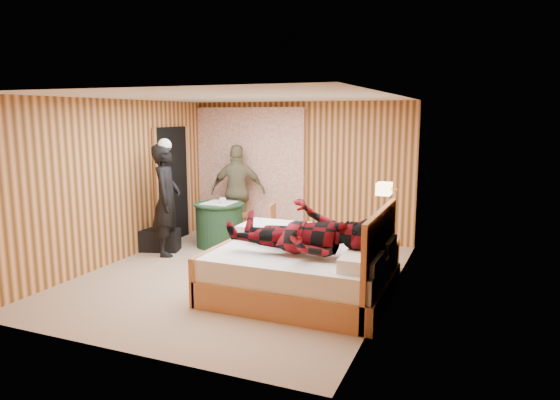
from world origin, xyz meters
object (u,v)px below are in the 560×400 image
at_px(duffel_bag, 160,240).
at_px(woman_standing, 167,200).
at_px(nightstand, 383,257).
at_px(round_table, 219,224).
at_px(man_at_table, 238,191).
at_px(chair_near, 267,225).
at_px(wall_lamp, 384,189).
at_px(chair_far, 236,209).
at_px(bed, 304,270).
at_px(man_on_bed, 301,221).

distance_m(duffel_bag, woman_standing, 0.78).
relative_size(nightstand, round_table, 0.60).
bearing_deg(woman_standing, man_at_table, -39.86).
relative_size(nightstand, man_at_table, 0.30).
height_order(nightstand, chair_near, chair_near).
height_order(wall_lamp, chair_far, wall_lamp).
bearing_deg(chair_far, man_at_table, 37.26).
distance_m(bed, woman_standing, 2.93).
height_order(chair_near, duffel_bag, chair_near).
bearing_deg(round_table, man_on_bed, -41.85).
bearing_deg(chair_near, bed, 27.23).
distance_m(nightstand, man_at_table, 3.27).
height_order(chair_near, man_on_bed, man_on_bed).
xyz_separation_m(bed, chair_far, (-2.22, 2.44, 0.20)).
bearing_deg(man_on_bed, chair_near, 124.36).
height_order(woman_standing, man_at_table, woman_standing).
bearing_deg(man_on_bed, woman_standing, 156.36).
bearing_deg(chair_near, woman_standing, -76.54).
relative_size(duffel_bag, man_at_table, 0.37).
height_order(bed, duffel_bag, bed).
distance_m(chair_near, man_on_bed, 2.30).
height_order(man_at_table, man_on_bed, man_on_bed).
height_order(woman_standing, man_on_bed, man_on_bed).
bearing_deg(man_on_bed, chair_far, 130.13).
bearing_deg(nightstand, woman_standing, -175.88).
relative_size(bed, round_table, 2.53).
bearing_deg(woman_standing, duffel_bag, 42.40).
relative_size(wall_lamp, bed, 0.12).
bearing_deg(duffel_bag, nightstand, -15.77).
distance_m(nightstand, chair_far, 3.23).
height_order(nightstand, chair_far, chair_far).
xyz_separation_m(chair_far, man_on_bed, (2.25, -2.67, 0.48)).
bearing_deg(man_at_table, chair_near, 121.48).
height_order(bed, woman_standing, woman_standing).
distance_m(bed, chair_far, 3.31).
distance_m(woman_standing, man_at_table, 1.60).
bearing_deg(woman_standing, round_table, -54.14).
bearing_deg(man_at_table, woman_standing, 54.77).
bearing_deg(chair_far, wall_lamp, -47.55).
bearing_deg(bed, woman_standing, 160.31).
relative_size(wall_lamp, duffel_bag, 0.41).
height_order(nightstand, woman_standing, woman_standing).
distance_m(chair_near, man_at_table, 1.35).
relative_size(bed, nightstand, 4.22).
distance_m(wall_lamp, bed, 1.52).
distance_m(round_table, chair_far, 0.70).
relative_size(round_table, woman_standing, 0.48).
relative_size(nightstand, duffel_bag, 0.81).
xyz_separation_m(chair_near, man_on_bed, (1.26, -1.84, 0.54)).
distance_m(bed, nightstand, 1.44).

